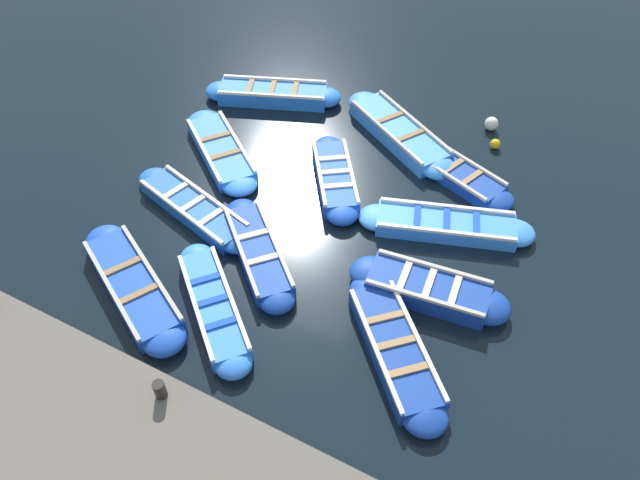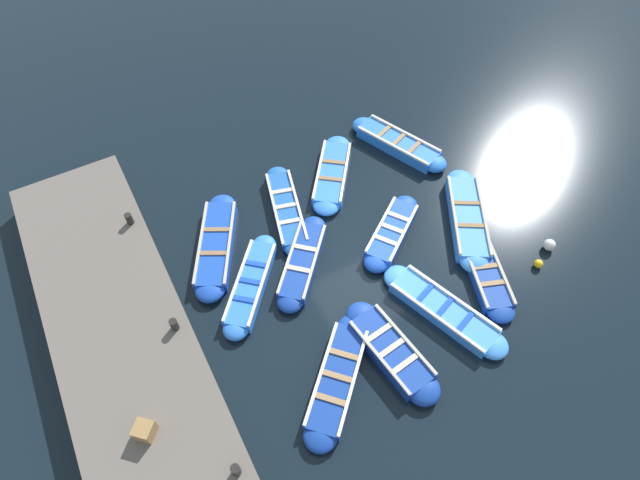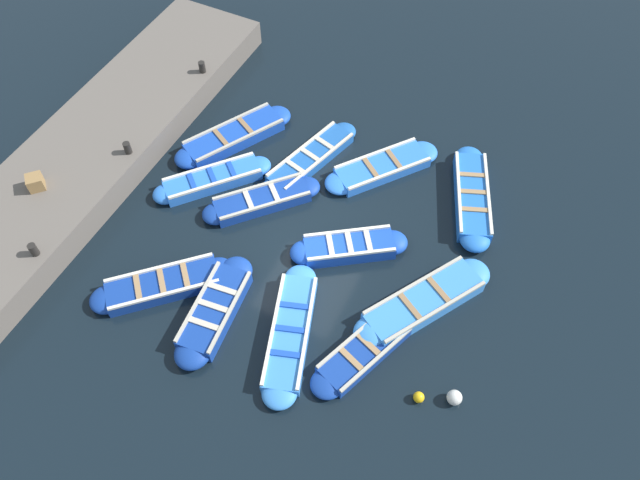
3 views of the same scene
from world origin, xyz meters
name	(u,v)px [view 2 (image 2 of 3)]	position (x,y,z in m)	size (l,w,h in m)	color
ground_plane	(361,257)	(0.00, 0.00, 0.00)	(120.00, 120.00, 0.00)	black
boat_drifting	(332,174)	(0.85, 3.18, 0.15)	(2.89, 3.37, 0.37)	blue
boat_outer_right	(484,269)	(2.78, -2.17, 0.15)	(1.96, 3.49, 0.36)	navy
boat_outer_left	(398,144)	(3.51, 3.25, 0.20)	(2.12, 3.78, 0.46)	blue
boat_centre	(337,379)	(-2.52, -2.90, 0.18)	(3.20, 3.11, 0.41)	navy
boat_inner_gap	(251,284)	(-3.25, 0.61, 0.17)	(2.81, 3.07, 0.40)	blue
boat_broadside	(443,310)	(0.96, -2.64, 0.16)	(2.00, 3.92, 0.38)	#3884E0
boat_alongside	(391,351)	(-0.95, -2.95, 0.21)	(1.20, 3.35, 0.47)	navy
boat_near_quay	(302,262)	(-1.64, 0.58, 0.17)	(2.84, 2.99, 0.40)	navy
boat_stern_in	(467,218)	(3.52, -0.48, 0.20)	(2.84, 3.89, 0.45)	#3884E0
boat_end_of_row	(286,209)	(-1.15, 2.58, 0.15)	(1.72, 3.76, 0.36)	#1E59AD
boat_bow_out	(392,232)	(1.19, 0.19, 0.20)	(2.99, 2.38, 0.45)	#1947B7
boat_mid_row	(216,245)	(-3.58, 2.33, 0.19)	(2.61, 3.81, 0.43)	#1947B7
quay_wall	(131,358)	(-6.78, 0.00, 0.41)	(3.24, 13.52, 0.81)	#605951
bollard_north	(236,470)	(-5.51, -3.81, 0.99)	(0.20, 0.20, 0.35)	black
bollard_mid_north	(174,325)	(-5.51, 0.00, 0.99)	(0.20, 0.20, 0.35)	black
bollard_mid_south	(129,219)	(-5.51, 3.81, 0.99)	(0.20, 0.20, 0.35)	black
wooden_crate	(145,430)	(-6.92, -2.12, 1.01)	(0.40, 0.40, 0.40)	olive
buoy_orange_near	(538,264)	(4.29, -2.78, 0.13)	(0.26, 0.26, 0.26)	#EAB214
buoy_yellow_far	(322,194)	(0.14, 2.56, 0.13)	(0.27, 0.27, 0.27)	#EAB214
buoy_white_drifting	(549,245)	(5.00, -2.45, 0.18)	(0.35, 0.35, 0.35)	silver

